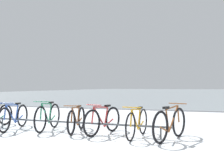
{
  "coord_description": "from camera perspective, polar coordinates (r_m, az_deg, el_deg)",
  "views": [
    {
      "loc": [
        1.69,
        -3.58,
        1.25
      ],
      "look_at": [
        -1.46,
        6.52,
        1.34
      ],
      "focal_mm": 41.42,
      "sensor_mm": 36.0,
      "label": 1
    }
  ],
  "objects": [
    {
      "name": "bike_rack",
      "position": [
        7.09,
        -8.75,
        -8.43
      ],
      "size": [
        5.26,
        0.29,
        0.31
      ],
      "color": "#4C5156",
      "rests_on": "ground"
    },
    {
      "name": "bicycle_6",
      "position": [
        6.21,
        12.76,
        -8.56
      ],
      "size": [
        0.69,
        1.62,
        0.84
      ],
      "color": "black",
      "rests_on": "ground"
    },
    {
      "name": "bicycle_1",
      "position": [
        8.02,
        -20.83,
        -6.81
      ],
      "size": [
        0.52,
        1.76,
        0.81
      ],
      "color": "black",
      "rests_on": "ground"
    },
    {
      "name": "bicycle_2",
      "position": [
        7.61,
        -13.95,
        -7.04
      ],
      "size": [
        0.46,
        1.68,
        0.85
      ],
      "color": "black",
      "rests_on": "ground"
    },
    {
      "name": "bicycle_5",
      "position": [
        6.4,
        5.59,
        -8.55
      ],
      "size": [
        0.46,
        1.62,
        0.78
      ],
      "color": "black",
      "rests_on": "ground"
    },
    {
      "name": "bicycle_4",
      "position": [
        6.79,
        -2.02,
        -8.03
      ],
      "size": [
        0.58,
        1.59,
        0.8
      ],
      "color": "black",
      "rests_on": "ground"
    },
    {
      "name": "ground",
      "position": [
        57.52,
        15.67,
        -1.8
      ],
      "size": [
        80.0,
        132.0,
        0.08
      ],
      "color": "silver"
    },
    {
      "name": "bicycle_3",
      "position": [
        7.19,
        -7.8,
        -7.76
      ],
      "size": [
        0.46,
        1.61,
        0.75
      ],
      "color": "black",
      "rests_on": "ground"
    }
  ]
}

